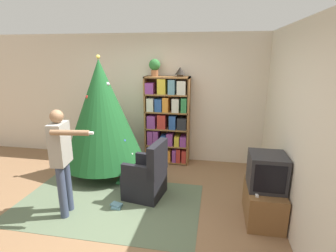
{
  "coord_description": "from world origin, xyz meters",
  "views": [
    {
      "loc": [
        1.22,
        -3.15,
        2.21
      ],
      "look_at": [
        0.47,
        0.95,
        1.05
      ],
      "focal_mm": 28.0,
      "sensor_mm": 36.0,
      "label": 1
    }
  ],
  "objects_px": {
    "christmas_tree": "(102,113)",
    "potted_plant": "(155,66)",
    "table_lamp": "(180,71)",
    "armchair": "(147,178)",
    "television": "(267,171)",
    "standing_person": "(62,155)",
    "bookshelf": "(167,121)"
  },
  "relations": [
    {
      "from": "armchair",
      "to": "potted_plant",
      "type": "bearing_deg",
      "value": -162.86
    },
    {
      "from": "television",
      "to": "potted_plant",
      "type": "height_order",
      "value": "potted_plant"
    },
    {
      "from": "television",
      "to": "table_lamp",
      "type": "relative_size",
      "value": 2.35
    },
    {
      "from": "potted_plant",
      "to": "standing_person",
      "type": "bearing_deg",
      "value": -111.01
    },
    {
      "from": "bookshelf",
      "to": "standing_person",
      "type": "xyz_separation_m",
      "value": [
        -1.06,
        -2.08,
        0.01
      ]
    },
    {
      "from": "bookshelf",
      "to": "armchair",
      "type": "height_order",
      "value": "bookshelf"
    },
    {
      "from": "christmas_tree",
      "to": "armchair",
      "type": "height_order",
      "value": "christmas_tree"
    },
    {
      "from": "armchair",
      "to": "potted_plant",
      "type": "xyz_separation_m",
      "value": [
        -0.19,
        1.44,
        1.64
      ]
    },
    {
      "from": "christmas_tree",
      "to": "armchair",
      "type": "bearing_deg",
      "value": -35.5
    },
    {
      "from": "potted_plant",
      "to": "table_lamp",
      "type": "height_order",
      "value": "potted_plant"
    },
    {
      "from": "armchair",
      "to": "table_lamp",
      "type": "bearing_deg",
      "value": 177.43
    },
    {
      "from": "armchair",
      "to": "standing_person",
      "type": "bearing_deg",
      "value": -46.91
    },
    {
      "from": "christmas_tree",
      "to": "standing_person",
      "type": "bearing_deg",
      "value": -88.99
    },
    {
      "from": "standing_person",
      "to": "christmas_tree",
      "type": "bearing_deg",
      "value": 173.34
    },
    {
      "from": "christmas_tree",
      "to": "table_lamp",
      "type": "height_order",
      "value": "christmas_tree"
    },
    {
      "from": "christmas_tree",
      "to": "television",
      "type": "bearing_deg",
      "value": -20.47
    },
    {
      "from": "table_lamp",
      "to": "christmas_tree",
      "type": "bearing_deg",
      "value": -151.83
    },
    {
      "from": "christmas_tree",
      "to": "potted_plant",
      "type": "relative_size",
      "value": 6.65
    },
    {
      "from": "television",
      "to": "potted_plant",
      "type": "relative_size",
      "value": 1.43
    },
    {
      "from": "bookshelf",
      "to": "christmas_tree",
      "type": "bearing_deg",
      "value": -147.14
    },
    {
      "from": "table_lamp",
      "to": "bookshelf",
      "type": "bearing_deg",
      "value": -176.97
    },
    {
      "from": "potted_plant",
      "to": "table_lamp",
      "type": "relative_size",
      "value": 1.64
    },
    {
      "from": "armchair",
      "to": "table_lamp",
      "type": "height_order",
      "value": "table_lamp"
    },
    {
      "from": "standing_person",
      "to": "table_lamp",
      "type": "bearing_deg",
      "value": 140.4
    },
    {
      "from": "christmas_tree",
      "to": "potted_plant",
      "type": "distance_m",
      "value": 1.35
    },
    {
      "from": "bookshelf",
      "to": "table_lamp",
      "type": "bearing_deg",
      "value": 3.03
    },
    {
      "from": "television",
      "to": "armchair",
      "type": "xyz_separation_m",
      "value": [
        -1.71,
        0.29,
        -0.39
      ]
    },
    {
      "from": "bookshelf",
      "to": "standing_person",
      "type": "height_order",
      "value": "bookshelf"
    },
    {
      "from": "television",
      "to": "potted_plant",
      "type": "xyz_separation_m",
      "value": [
        -1.9,
        1.73,
        1.26
      ]
    },
    {
      "from": "potted_plant",
      "to": "armchair",
      "type": "bearing_deg",
      "value": -82.5
    },
    {
      "from": "table_lamp",
      "to": "potted_plant",
      "type": "bearing_deg",
      "value": 180.0
    },
    {
      "from": "bookshelf",
      "to": "christmas_tree",
      "type": "xyz_separation_m",
      "value": [
        -1.08,
        -0.7,
        0.29
      ]
    }
  ]
}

